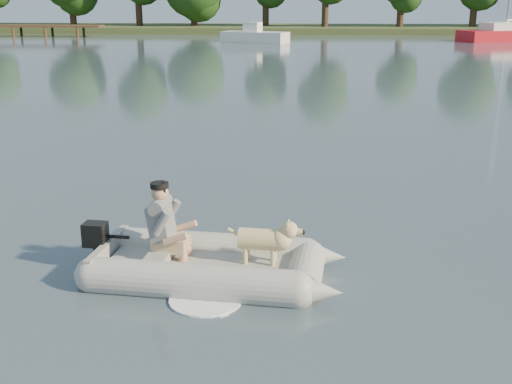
# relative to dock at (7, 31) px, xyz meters

# --- Properties ---
(water) EXTENTS (160.00, 160.00, 0.00)m
(water) POSITION_rel_dock_xyz_m (26.00, -52.00, -0.52)
(water) COLOR #4F5D6B
(water) RESTS_ON ground
(shore_bank) EXTENTS (160.00, 12.00, 0.70)m
(shore_bank) POSITION_rel_dock_xyz_m (26.00, 10.00, -0.27)
(shore_bank) COLOR #47512D
(shore_bank) RESTS_ON water
(dock) EXTENTS (18.00, 2.00, 1.04)m
(dock) POSITION_rel_dock_xyz_m (0.00, 0.00, 0.00)
(dock) COLOR #4C331E
(dock) RESTS_ON water
(dinghy) EXTENTS (4.78, 3.41, 1.37)m
(dinghy) POSITION_rel_dock_xyz_m (25.96, -51.68, 0.06)
(dinghy) COLOR #A7A6A1
(dinghy) RESTS_ON water
(man) EXTENTS (0.77, 0.68, 1.06)m
(man) POSITION_rel_dock_xyz_m (25.28, -51.56, 0.25)
(man) COLOR slate
(man) RESTS_ON dinghy
(dog) EXTENTS (0.95, 0.42, 0.61)m
(dog) POSITION_rel_dock_xyz_m (26.60, -51.69, -0.01)
(dog) COLOR #D6B27B
(dog) RESTS_ON dinghy
(outboard_motor) EXTENTS (0.43, 0.33, 0.78)m
(outboard_motor) POSITION_rel_dock_xyz_m (24.33, -51.52, -0.21)
(outboard_motor) COLOR black
(outboard_motor) RESTS_ON dinghy
(motorboat) EXTENTS (5.92, 3.97, 2.34)m
(motorboat) POSITION_rel_dock_xyz_m (23.54, -6.45, 0.54)
(motorboat) COLOR white
(motorboat) RESTS_ON water
(sailboat) EXTENTS (9.38, 5.69, 12.38)m
(sailboat) POSITION_rel_dock_xyz_m (44.73, -3.30, 0.02)
(sailboat) COLOR red
(sailboat) RESTS_ON water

